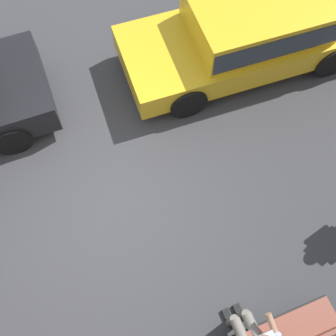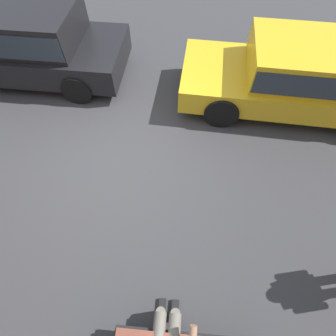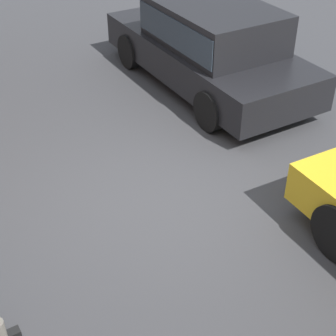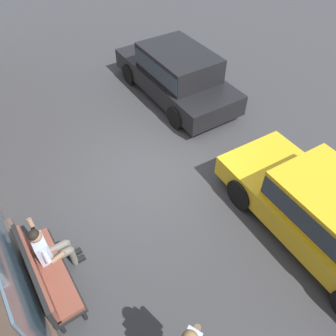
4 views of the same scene
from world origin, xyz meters
The scene contains 3 objects.
ground_plane centered at (0.00, 0.00, 0.00)m, with size 60.00×60.00×0.00m, color #38383A.
parked_car_near centered at (-3.48, -2.02, 0.77)m, with size 4.68×2.09×1.39m.
parked_car_mid centered at (2.42, -2.56, 0.83)m, with size 4.51×1.99×1.53m.
Camera 2 is at (-1.19, 2.60, 4.12)m, focal length 28.00 mm.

